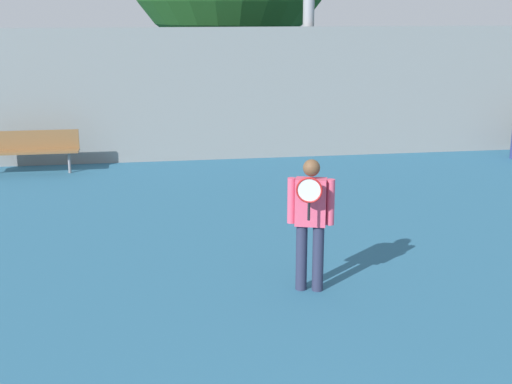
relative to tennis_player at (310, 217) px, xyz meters
The scene contains 3 objects.
tennis_player is the anchor object (origin of this frame).
bench_courtside_far 8.36m from the tennis_player, 121.66° to the left, with size 2.15×0.40×0.90m.
back_fence 7.97m from the tennis_player, 96.90° to the left, with size 31.07×0.06×2.97m.
Camera 1 is at (-1.02, -2.14, 3.45)m, focal length 50.00 mm.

